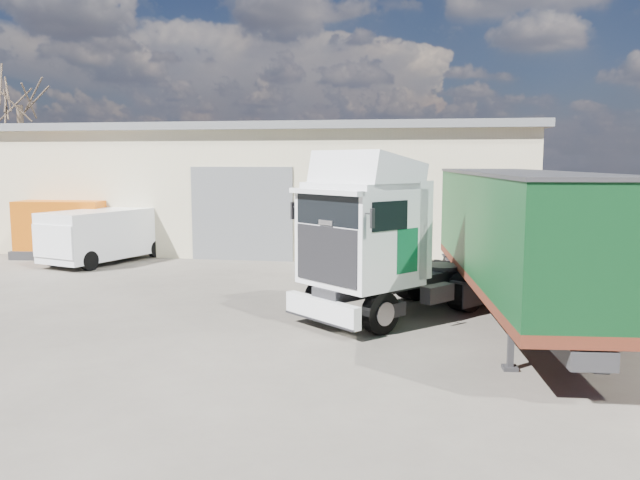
# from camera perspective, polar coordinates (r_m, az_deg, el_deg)

# --- Properties ---
(ground) EXTENTS (120.00, 120.00, 0.00)m
(ground) POSITION_cam_1_polar(r_m,az_deg,el_deg) (14.44, -10.59, -8.20)
(ground) COLOR black
(ground) RESTS_ON ground
(warehouse) EXTENTS (30.60, 12.60, 5.42)m
(warehouse) POSITION_cam_1_polar(r_m,az_deg,el_deg) (31.04, -11.18, 4.96)
(warehouse) COLOR beige
(warehouse) RESTS_ON ground
(bare_tree) EXTENTS (4.00, 4.00, 9.60)m
(bare_tree) POSITION_cam_1_polar(r_m,az_deg,el_deg) (40.38, -25.86, 12.35)
(bare_tree) COLOR #382B21
(bare_tree) RESTS_ON ground
(tractor_unit) EXTENTS (5.59, 6.00, 4.06)m
(tractor_unit) POSITION_cam_1_polar(r_m,az_deg,el_deg) (15.14, 5.81, -0.79)
(tractor_unit) COLOR black
(tractor_unit) RESTS_ON ground
(box_trailer) EXTENTS (3.14, 10.91, 3.58)m
(box_trailer) POSITION_cam_1_polar(r_m,az_deg,el_deg) (15.27, 17.43, 0.77)
(box_trailer) COLOR #2D2D30
(box_trailer) RESTS_ON ground
(panel_van) EXTENTS (3.39, 5.25, 1.99)m
(panel_van) POSITION_cam_1_polar(r_m,az_deg,el_deg) (24.86, -19.32, 0.39)
(panel_van) COLOR black
(panel_van) RESTS_ON ground
(orange_skip) EXTENTS (3.82, 2.60, 2.26)m
(orange_skip) POSITION_cam_1_polar(r_m,az_deg,el_deg) (26.99, -22.20, 0.67)
(orange_skip) COLOR #2D2D30
(orange_skip) RESTS_ON ground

